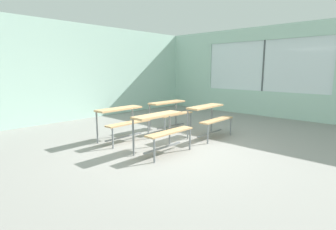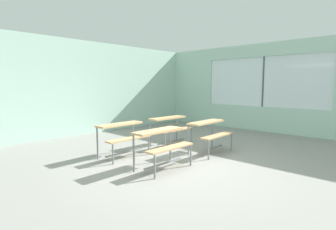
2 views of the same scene
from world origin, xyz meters
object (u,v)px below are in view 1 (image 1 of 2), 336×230
desk_bench_r1c0 (122,116)px  desk_bench_r0c0 (162,124)px  desk_bench_r0c1 (209,114)px  desk_bench_r1c1 (170,109)px

desk_bench_r1c0 → desk_bench_r0c0: bearing=-90.6°
desk_bench_r0c1 → desk_bench_r1c0: same height
desk_bench_r0c1 → desk_bench_r1c0: (-1.61, 1.21, 0.00)m
desk_bench_r1c1 → desk_bench_r0c1: bearing=-86.4°
desk_bench_r0c0 → desk_bench_r1c1: size_ratio=0.99×
desk_bench_r0c0 → desk_bench_r1c1: (1.55, 1.21, 0.00)m
desk_bench_r1c0 → desk_bench_r1c1: size_ratio=1.00×
desk_bench_r1c1 → desk_bench_r1c0: bearing=-178.6°
desk_bench_r0c1 → desk_bench_r1c0: 2.01m
desk_bench_r0c0 → desk_bench_r1c1: bearing=37.4°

